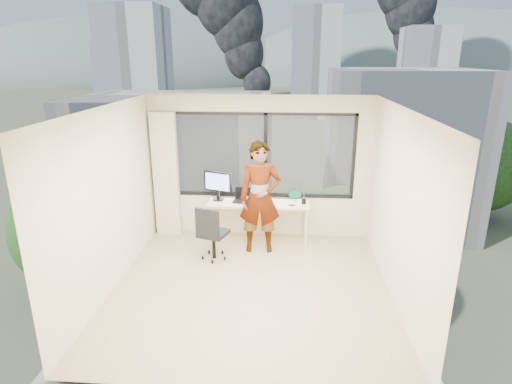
# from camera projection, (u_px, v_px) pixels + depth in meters

# --- Properties ---
(floor) EXTENTS (4.00, 4.00, 0.01)m
(floor) POSITION_uv_depth(u_px,v_px,m) (251.00, 288.00, 6.16)
(floor) COLOR tan
(floor) RESTS_ON ground
(ceiling) EXTENTS (4.00, 4.00, 0.01)m
(ceiling) POSITION_uv_depth(u_px,v_px,m) (250.00, 108.00, 5.35)
(ceiling) COLOR white
(ceiling) RESTS_ON ground
(wall_front) EXTENTS (4.00, 0.01, 2.60)m
(wall_front) POSITION_uv_depth(u_px,v_px,m) (232.00, 277.00, 3.86)
(wall_front) COLOR beige
(wall_front) RESTS_ON ground
(wall_left) EXTENTS (0.01, 4.00, 2.60)m
(wall_left) POSITION_uv_depth(u_px,v_px,m) (109.00, 201.00, 5.89)
(wall_left) COLOR beige
(wall_left) RESTS_ON ground
(wall_right) EXTENTS (0.01, 4.00, 2.60)m
(wall_right) POSITION_uv_depth(u_px,v_px,m) (400.00, 208.00, 5.62)
(wall_right) COLOR beige
(wall_right) RESTS_ON ground
(window_wall) EXTENTS (3.30, 0.16, 1.55)m
(window_wall) POSITION_uv_depth(u_px,v_px,m) (263.00, 155.00, 7.58)
(window_wall) COLOR black
(window_wall) RESTS_ON ground
(curtain) EXTENTS (0.45, 0.14, 2.30)m
(curtain) POSITION_uv_depth(u_px,v_px,m) (166.00, 175.00, 7.70)
(curtain) COLOR beige
(curtain) RESTS_ON floor
(desk) EXTENTS (1.80, 0.60, 0.75)m
(desk) POSITION_uv_depth(u_px,v_px,m) (259.00, 221.00, 7.62)
(desk) COLOR beige
(desk) RESTS_ON floor
(chair) EXTENTS (0.62, 0.62, 0.96)m
(chair) POSITION_uv_depth(u_px,v_px,m) (213.00, 232.00, 6.91)
(chair) COLOR black
(chair) RESTS_ON floor
(person) EXTENTS (0.74, 0.52, 1.92)m
(person) POSITION_uv_depth(u_px,v_px,m) (260.00, 198.00, 7.08)
(person) COLOR #2D2D33
(person) RESTS_ON floor
(monitor) EXTENTS (0.54, 0.28, 0.53)m
(monitor) POSITION_uv_depth(u_px,v_px,m) (218.00, 186.00, 7.53)
(monitor) COLOR black
(monitor) RESTS_ON desk
(game_console) EXTENTS (0.35, 0.30, 0.08)m
(game_console) POSITION_uv_depth(u_px,v_px,m) (253.00, 196.00, 7.68)
(game_console) COLOR white
(game_console) RESTS_ON desk
(laptop) EXTENTS (0.38, 0.39, 0.22)m
(laptop) POSITION_uv_depth(u_px,v_px,m) (243.00, 196.00, 7.48)
(laptop) COLOR black
(laptop) RESTS_ON desk
(cellphone) EXTENTS (0.11, 0.07, 0.01)m
(cellphone) POSITION_uv_depth(u_px,v_px,m) (292.00, 205.00, 7.32)
(cellphone) COLOR black
(cellphone) RESTS_ON desk
(pen_cup) EXTENTS (0.09, 0.09, 0.11)m
(pen_cup) POSITION_uv_depth(u_px,v_px,m) (304.00, 201.00, 7.40)
(pen_cup) COLOR black
(pen_cup) RESTS_ON desk
(handbag) EXTENTS (0.24, 0.13, 0.19)m
(handbag) POSITION_uv_depth(u_px,v_px,m) (295.00, 194.00, 7.63)
(handbag) COLOR #0C4D45
(handbag) RESTS_ON desk
(exterior_ground) EXTENTS (400.00, 400.00, 0.04)m
(exterior_ground) POSITION_uv_depth(u_px,v_px,m) (285.00, 117.00, 124.30)
(exterior_ground) COLOR #515B3D
(exterior_ground) RESTS_ON ground
(near_bldg_a) EXTENTS (16.00, 12.00, 14.00)m
(near_bldg_a) POSITION_uv_depth(u_px,v_px,m) (179.00, 176.00, 37.40)
(near_bldg_a) COLOR beige
(near_bldg_a) RESTS_ON exterior_ground
(near_bldg_b) EXTENTS (14.00, 13.00, 16.00)m
(near_bldg_b) POSITION_uv_depth(u_px,v_px,m) (398.00, 150.00, 43.23)
(near_bldg_b) COLOR silver
(near_bldg_b) RESTS_ON exterior_ground
(far_tower_a) EXTENTS (14.00, 14.00, 28.00)m
(far_tower_a) POSITION_uv_depth(u_px,v_px,m) (137.00, 70.00, 98.67)
(far_tower_a) COLOR silver
(far_tower_a) RESTS_ON exterior_ground
(far_tower_b) EXTENTS (13.00, 13.00, 30.00)m
(far_tower_b) POSITION_uv_depth(u_px,v_px,m) (314.00, 64.00, 119.10)
(far_tower_b) COLOR silver
(far_tower_b) RESTS_ON exterior_ground
(far_tower_c) EXTENTS (15.00, 15.00, 26.00)m
(far_tower_c) POSITION_uv_depth(u_px,v_px,m) (425.00, 69.00, 136.14)
(far_tower_c) COLOR silver
(far_tower_c) RESTS_ON exterior_ground
(far_tower_d) EXTENTS (16.00, 14.00, 22.00)m
(far_tower_d) POSITION_uv_depth(u_px,v_px,m) (122.00, 73.00, 153.48)
(far_tower_d) COLOR silver
(far_tower_d) RESTS_ON exterior_ground
(hill_a) EXTENTS (288.00, 216.00, 90.00)m
(hill_a) POSITION_uv_depth(u_px,v_px,m) (130.00, 79.00, 322.25)
(hill_a) COLOR slate
(hill_a) RESTS_ON exterior_ground
(hill_b) EXTENTS (300.00, 220.00, 96.00)m
(hill_b) POSITION_uv_depth(u_px,v_px,m) (424.00, 80.00, 307.08)
(hill_b) COLOR slate
(hill_b) RESTS_ON exterior_ground
(tree_a) EXTENTS (7.00, 7.00, 8.00)m
(tree_a) POSITION_uv_depth(u_px,v_px,m) (62.00, 243.00, 31.22)
(tree_a) COLOR #224717
(tree_a) RESTS_ON exterior_ground
(tree_b) EXTENTS (7.60, 7.60, 9.00)m
(tree_b) POSITION_uv_depth(u_px,v_px,m) (341.00, 272.00, 25.89)
(tree_b) COLOR #224717
(tree_b) RESTS_ON exterior_ground
(tree_c) EXTENTS (8.40, 8.40, 10.00)m
(tree_c) POSITION_uv_depth(u_px,v_px,m) (485.00, 174.00, 45.36)
(tree_c) COLOR #224717
(tree_c) RESTS_ON exterior_ground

